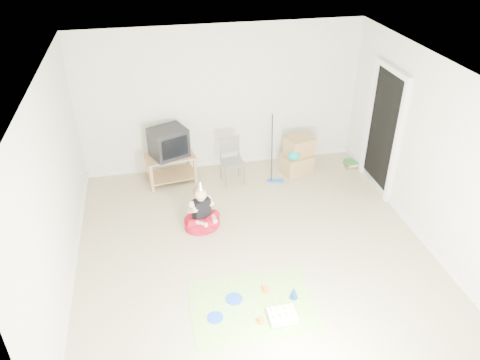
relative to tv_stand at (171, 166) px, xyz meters
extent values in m
plane|color=tan|center=(1.00, -2.06, -0.30)|extent=(5.00, 5.00, 0.00)
cube|color=black|center=(3.48, -0.86, 0.72)|extent=(0.02, 0.90, 2.05)
cube|color=olive|center=(0.00, 0.00, 0.20)|extent=(0.89, 0.63, 0.03)
cube|color=olive|center=(0.00, 0.00, -0.18)|extent=(0.89, 0.63, 0.03)
cube|color=olive|center=(-0.34, -0.28, -0.04)|extent=(0.06, 0.06, 0.52)
cube|color=olive|center=(0.41, -0.17, -0.04)|extent=(0.06, 0.06, 0.52)
cube|color=olive|center=(-0.41, 0.17, -0.04)|extent=(0.06, 0.06, 0.52)
cube|color=olive|center=(0.34, 0.28, -0.04)|extent=(0.06, 0.06, 0.52)
cube|color=black|center=(0.00, 0.00, 0.47)|extent=(0.72, 0.67, 0.50)
cube|color=gray|center=(1.06, -0.26, 0.10)|extent=(0.41, 0.40, 0.03)
cylinder|color=gray|center=(0.90, -0.28, 0.11)|extent=(0.02, 0.02, 0.83)
cylinder|color=gray|center=(1.23, -0.24, 0.11)|extent=(0.02, 0.02, 0.83)
cube|color=tan|center=(2.27, -0.15, -0.13)|extent=(0.61, 0.53, 0.34)
cube|color=tan|center=(2.31, -0.11, 0.21)|extent=(0.55, 0.49, 0.33)
ellipsoid|color=#0D9486|center=(2.16, -0.31, 0.13)|extent=(0.23, 0.16, 0.18)
cube|color=blue|center=(1.80, -0.41, -0.29)|extent=(0.30, 0.16, 0.03)
cylinder|color=black|center=(1.80, -0.41, 0.29)|extent=(0.10, 0.38, 1.13)
cube|color=#287A33|center=(3.35, -0.14, -0.29)|extent=(0.25, 0.30, 0.03)
cube|color=#C5502A|center=(3.35, -0.14, -0.26)|extent=(0.21, 0.27, 0.03)
cube|color=beige|center=(3.35, -0.14, -0.23)|extent=(0.20, 0.26, 0.03)
cube|color=#287A33|center=(3.35, -0.14, -0.20)|extent=(0.21, 0.26, 0.03)
cylinder|color=#B11024|center=(0.35, -1.44, -0.23)|extent=(0.74, 0.74, 0.15)
cube|color=black|center=(0.35, -1.44, 0.02)|extent=(0.29, 0.23, 0.34)
sphere|color=beige|center=(0.35, -1.44, 0.28)|extent=(0.24, 0.24, 0.18)
cone|color=white|center=(0.35, -1.44, 0.44)|extent=(0.09, 0.09, 0.14)
cube|color=#E8307C|center=(0.75, -3.19, -0.30)|extent=(1.55, 1.13, 0.01)
cube|color=white|center=(1.05, -3.48, -0.25)|extent=(0.34, 0.27, 0.09)
cube|color=green|center=(1.05, -3.48, -0.29)|extent=(0.34, 0.27, 0.01)
cylinder|color=beige|center=(0.93, -3.53, -0.17)|extent=(0.01, 0.01, 0.07)
cylinder|color=beige|center=(1.01, -3.53, -0.17)|extent=(0.01, 0.01, 0.07)
cylinder|color=beige|center=(1.08, -3.53, -0.17)|extent=(0.01, 0.01, 0.07)
cylinder|color=beige|center=(1.16, -3.53, -0.17)|extent=(0.01, 0.01, 0.07)
cylinder|color=beige|center=(0.93, -3.43, -0.17)|extent=(0.01, 0.01, 0.07)
cylinder|color=beige|center=(1.01, -3.43, -0.17)|extent=(0.01, 0.01, 0.07)
cylinder|color=beige|center=(1.08, -3.43, -0.17)|extent=(0.01, 0.01, 0.07)
cylinder|color=beige|center=(1.16, -3.42, -0.17)|extent=(0.01, 0.01, 0.07)
cylinder|color=blue|center=(0.54, -3.05, -0.29)|extent=(0.26, 0.26, 0.01)
cylinder|color=blue|center=(0.26, -3.30, -0.29)|extent=(0.25, 0.25, 0.01)
cylinder|color=orange|center=(0.96, -3.00, -0.25)|extent=(0.09, 0.09, 0.08)
cylinder|color=orange|center=(0.78, -3.49, -0.25)|extent=(0.10, 0.10, 0.09)
cone|color=#1942B4|center=(1.28, -3.17, -0.21)|extent=(0.12, 0.12, 0.17)
camera|label=1|loc=(-0.24, -7.22, 4.07)|focal=35.00mm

